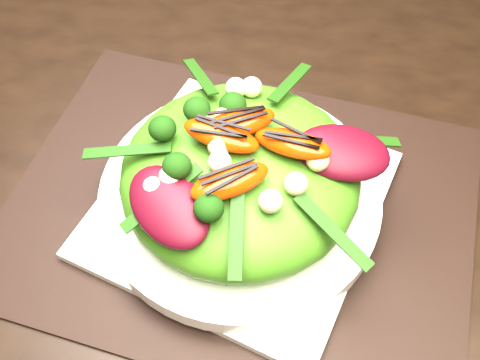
# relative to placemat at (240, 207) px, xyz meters

# --- Properties ---
(placemat) EXTENTS (0.51, 0.42, 0.00)m
(placemat) POSITION_rel_placemat_xyz_m (0.00, 0.00, 0.00)
(placemat) COLOR black
(placemat) RESTS_ON dining_table
(plate_base) EXTENTS (0.32, 0.32, 0.01)m
(plate_base) POSITION_rel_placemat_xyz_m (0.00, -0.00, 0.01)
(plate_base) COLOR white
(plate_base) RESTS_ON placemat
(salad_bowl) EXTENTS (0.31, 0.31, 0.02)m
(salad_bowl) POSITION_rel_placemat_xyz_m (0.00, -0.00, 0.02)
(salad_bowl) COLOR white
(salad_bowl) RESTS_ON plate_base
(lettuce_mound) EXTENTS (0.24, 0.24, 0.07)m
(lettuce_mound) POSITION_rel_placemat_xyz_m (0.00, -0.00, 0.06)
(lettuce_mound) COLOR #427A16
(lettuce_mound) RESTS_ON salad_bowl
(radicchio_leaf) EXTENTS (0.08, 0.05, 0.02)m
(radicchio_leaf) POSITION_rel_placemat_xyz_m (0.09, 0.01, 0.09)
(radicchio_leaf) COLOR #3D0610
(radicchio_leaf) RESTS_ON lettuce_mound
(orange_segment) EXTENTS (0.07, 0.03, 0.02)m
(orange_segment) POSITION_rel_placemat_xyz_m (-0.02, 0.01, 0.10)
(orange_segment) COLOR red
(orange_segment) RESTS_ON lettuce_mound
(broccoli_floret) EXTENTS (0.04, 0.04, 0.03)m
(broccoli_floret) POSITION_rel_placemat_xyz_m (-0.06, 0.02, 0.10)
(broccoli_floret) COLOR black
(broccoli_floret) RESTS_ON lettuce_mound
(macadamia_nut) EXTENTS (0.03, 0.03, 0.02)m
(macadamia_nut) POSITION_rel_placemat_xyz_m (0.04, -0.04, 0.10)
(macadamia_nut) COLOR beige
(macadamia_nut) RESTS_ON lettuce_mound
(balsamic_drizzle) EXTENTS (0.04, 0.01, 0.00)m
(balsamic_drizzle) POSITION_rel_placemat_xyz_m (-0.02, 0.01, 0.11)
(balsamic_drizzle) COLOR black
(balsamic_drizzle) RESTS_ON orange_segment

